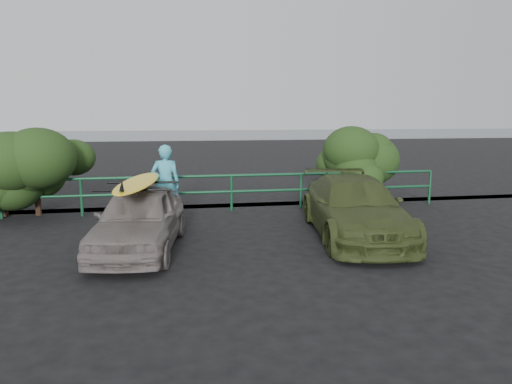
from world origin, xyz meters
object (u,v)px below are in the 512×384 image
at_px(guardrail, 195,194).
at_px(sedan, 140,219).
at_px(man, 166,184).
at_px(olive_vehicle, 354,207).
at_px(surfboard, 138,183).

bearing_deg(guardrail, sedan, -109.79).
bearing_deg(man, olive_vehicle, 157.20).
bearing_deg(sedan, olive_vehicle, 10.65).
xyz_separation_m(guardrail, man, (-0.76, -1.06, 0.45)).
bearing_deg(man, guardrail, -121.95).
relative_size(guardrail, surfboard, 4.64).
height_order(olive_vehicle, man, man).
height_order(guardrail, olive_vehicle, olive_vehicle).
height_order(man, surfboard, man).
xyz_separation_m(sedan, surfboard, (0.00, 0.00, 0.73)).
xyz_separation_m(man, surfboard, (-0.46, -2.34, 0.39)).
xyz_separation_m(guardrail, surfboard, (-1.22, -3.40, 0.84)).
height_order(olive_vehicle, surfboard, surfboard).
bearing_deg(man, sedan, 82.59).
height_order(guardrail, sedan, sedan).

